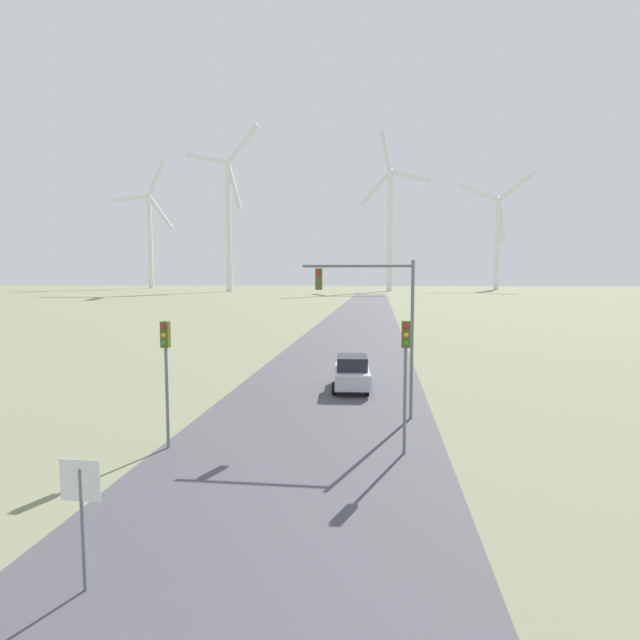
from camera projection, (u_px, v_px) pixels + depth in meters
name	position (u px, v px, depth m)	size (l,w,h in m)	color
road_surface	(352.00, 338.00, 48.73)	(10.00, 240.00, 0.01)	#47474C
stop_sign_near	(81.00, 500.00, 9.40)	(0.81, 0.07, 2.59)	slate
traffic_light_post_near_left	(166.00, 356.00, 17.20)	(0.28, 0.33, 4.46)	slate
traffic_light_post_near_right	(406.00, 357.00, 16.65)	(0.28, 0.34, 4.53)	slate
traffic_light_mast_overhead	(375.00, 307.00, 20.85)	(4.68, 0.35, 6.68)	slate
car_approaching	(352.00, 373.00, 26.38)	(2.09, 4.22, 1.83)	#B7BCC1
wind_turbine_far_left	(150.00, 232.00, 236.49)	(30.55, 2.60, 60.93)	white
wind_turbine_left	(228.00, 214.00, 188.28)	(30.28, 6.98, 61.56)	white
wind_turbine_center	(390.00, 219.00, 193.98)	(27.07, 11.30, 62.46)	white
wind_turbine_right	(498.00, 233.00, 215.33)	(32.23, 5.34, 50.48)	white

